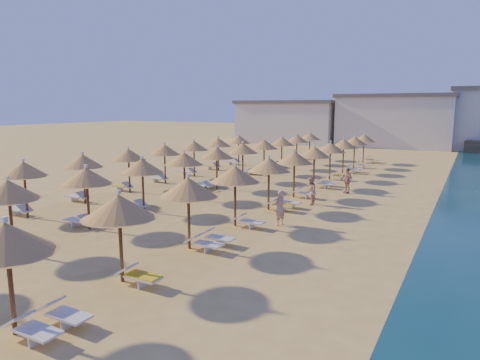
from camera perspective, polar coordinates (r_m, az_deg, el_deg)
The scene contains 9 objects.
ground at distance 22.16m, azimuth -4.10°, elevation -4.95°, with size 220.00×220.00×0.00m, color #DDB961.
hotel_blocks at distance 64.11m, azimuth 20.72°, elevation 7.46°, with size 45.77×10.60×8.10m.
parasol_row_east at distance 26.69m, azimuth 7.27°, elevation 2.89°, with size 2.40×39.80×3.03m.
parasol_row_west at distance 29.23m, azimuth -3.13°, elevation 3.55°, with size 2.40×39.80×3.03m.
parasol_row_inland at distance 31.82m, azimuth -10.03°, elevation 3.93°, with size 2.40×24.84×3.03m.
loungers at distance 28.74m, azimuth -0.63°, elevation -0.80°, with size 13.14×38.88×0.66m.
beachgoer_a at distance 20.51m, azimuth 5.32°, elevation -3.69°, with size 0.63×0.41×1.72m, color tan.
beachgoer_b at distance 24.99m, azimuth 9.39°, elevation -1.45°, with size 0.79×0.61×1.62m, color tan.
beachgoer_c at distance 28.85m, azimuth 14.08°, elevation -0.04°, with size 1.00×0.41×1.70m, color tan.
Camera 1 is at (11.68, -17.97, 5.64)m, focal length 32.00 mm.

